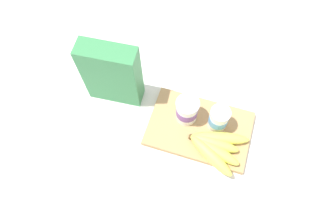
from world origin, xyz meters
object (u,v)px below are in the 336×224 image
object	(u,v)px
yogurt_cup_back	(219,119)
banana_bunch	(215,147)
cutting_board	(199,129)
yogurt_cup_front	(187,110)
cereal_box	(112,74)

from	to	relation	value
yogurt_cup_back	banana_bunch	xyz separation A→B (m)	(0.01, -0.08, -0.03)
cutting_board	yogurt_cup_front	distance (m)	0.08
cutting_board	yogurt_cup_front	bearing A→B (deg)	154.79
banana_bunch	cereal_box	bearing A→B (deg)	164.14
banana_bunch	cutting_board	bearing A→B (deg)	137.85
yogurt_cup_back	yogurt_cup_front	bearing A→B (deg)	-179.26
yogurt_cup_front	banana_bunch	world-z (taller)	yogurt_cup_front
yogurt_cup_front	banana_bunch	distance (m)	0.14
cereal_box	banana_bunch	size ratio (longest dim) A/B	1.29
cutting_board	yogurt_cup_back	distance (m)	0.08
yogurt_cup_back	banana_bunch	world-z (taller)	yogurt_cup_back
yogurt_cup_back	banana_bunch	bearing A→B (deg)	-81.87
yogurt_cup_back	cutting_board	bearing A→B (deg)	-152.71
cutting_board	banana_bunch	world-z (taller)	banana_bunch
yogurt_cup_back	cereal_box	bearing A→B (deg)	176.34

